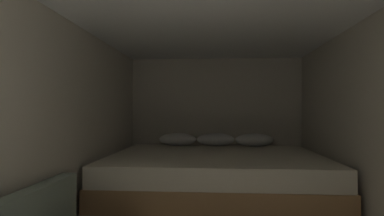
# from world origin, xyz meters

# --- Properties ---
(wall_back) EXTENTS (2.77, 0.05, 2.06)m
(wall_back) POSITION_xyz_m (0.00, 4.39, 1.03)
(wall_back) COLOR beige
(wall_back) RESTS_ON ground
(wall_left) EXTENTS (0.05, 5.10, 2.06)m
(wall_left) POSITION_xyz_m (-1.36, 1.82, 1.03)
(wall_left) COLOR beige
(wall_left) RESTS_ON ground
(ceiling_slab) EXTENTS (2.77, 5.10, 0.05)m
(ceiling_slab) POSITION_xyz_m (0.00, 1.82, 2.08)
(ceiling_slab) COLOR white
(ceiling_slab) RESTS_ON wall_left
(bed) EXTENTS (2.55, 2.08, 0.89)m
(bed) POSITION_xyz_m (0.00, 3.30, 0.36)
(bed) COLOR #9E7247
(bed) RESTS_ON ground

